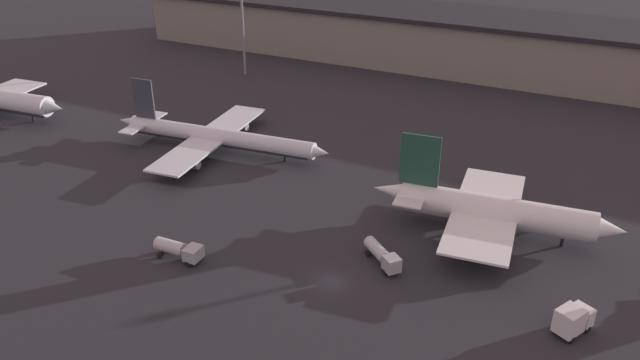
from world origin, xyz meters
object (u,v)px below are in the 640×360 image
object	(u,v)px
airplane_1	(217,137)
service_vehicle_1	(382,255)
airplane_2	(492,211)
service_vehicle_0	(573,320)
service_vehicle_3	(179,249)

from	to	relation	value
airplane_1	service_vehicle_1	world-z (taller)	airplane_1
airplane_1	airplane_2	bearing A→B (deg)	-12.97
airplane_2	service_vehicle_0	distance (m)	23.22
airplane_1	service_vehicle_1	xyz separation A→B (m)	(43.21, -22.01, -1.31)
airplane_1	airplane_2	world-z (taller)	airplane_2
airplane_1	service_vehicle_1	size ratio (longest dim) A/B	6.50
airplane_1	service_vehicle_0	xyz separation A→B (m)	(68.71, -25.31, -0.86)
airplane_1	service_vehicle_3	distance (m)	37.57
service_vehicle_0	service_vehicle_3	bearing A→B (deg)	126.82
airplane_2	service_vehicle_1	distance (m)	19.26
airplane_1	service_vehicle_3	size ratio (longest dim) A/B	6.28
airplane_2	service_vehicle_3	world-z (taller)	airplane_2
airplane_1	service_vehicle_0	world-z (taller)	airplane_1
airplane_2	service_vehicle_3	size ratio (longest dim) A/B	5.10
airplane_1	airplane_2	xyz separation A→B (m)	(54.81, -6.80, 0.97)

